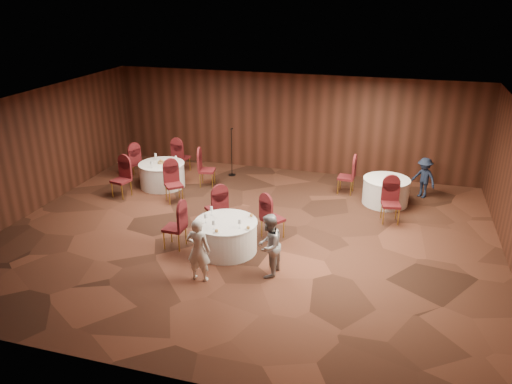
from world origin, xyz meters
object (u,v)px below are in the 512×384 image
(woman_a, at_px, (199,250))
(man_c, at_px, (424,178))
(woman_b, at_px, (269,246))
(table_main, at_px, (226,236))
(table_left, at_px, (162,175))
(table_right, at_px, (386,191))
(mic_stand, at_px, (232,162))

(woman_a, distance_m, man_c, 7.52)
(woman_b, bearing_deg, man_c, 154.37)
(table_main, relative_size, woman_a, 1.04)
(table_main, relative_size, woman_b, 1.04)
(table_left, bearing_deg, table_right, 4.74)
(mic_stand, distance_m, woman_a, 6.34)
(table_main, relative_size, man_c, 1.21)
(mic_stand, xyz_separation_m, woman_b, (2.73, -5.59, 0.24))
(table_right, distance_m, mic_stand, 5.01)
(table_left, xyz_separation_m, mic_stand, (1.74, 1.53, 0.08))
(mic_stand, distance_m, woman_b, 6.23)
(man_c, bearing_deg, table_main, -96.47)
(mic_stand, relative_size, woman_a, 1.12)
(table_main, xyz_separation_m, woman_a, (-0.12, -1.35, 0.32))
(mic_stand, height_order, woman_b, mic_stand)
(mic_stand, height_order, man_c, mic_stand)
(table_right, xyz_separation_m, mic_stand, (-4.91, 0.98, 0.08))
(woman_a, xyz_separation_m, woman_b, (1.34, 0.59, -0.00))
(table_right, height_order, woman_a, woman_a)
(woman_b, bearing_deg, woman_a, -61.09)
(table_right, bearing_deg, woman_b, -115.36)
(table_main, distance_m, table_right, 5.15)
(woman_b, distance_m, man_c, 6.28)
(table_main, distance_m, table_left, 4.64)
(woman_a, height_order, man_c, woman_a)
(mic_stand, relative_size, woman_b, 1.13)
(table_left, relative_size, woman_b, 1.00)
(woman_a, distance_m, woman_b, 1.46)
(table_right, relative_size, woman_a, 0.93)
(table_left, height_order, table_right, same)
(man_c, bearing_deg, woman_a, -90.04)
(table_left, height_order, woman_a, woman_a)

